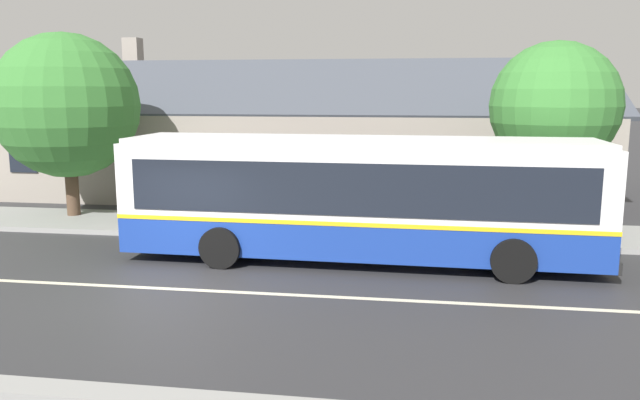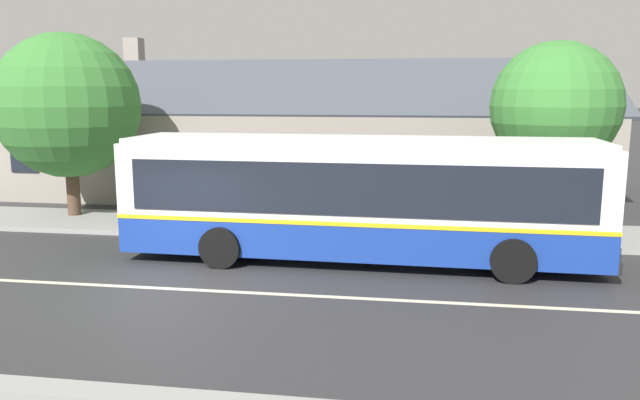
% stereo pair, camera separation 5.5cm
% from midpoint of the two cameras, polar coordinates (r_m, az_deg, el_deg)
% --- Properties ---
extents(ground_plane, '(300.00, 300.00, 0.00)m').
position_cam_midpoint_polar(ground_plane, '(13.92, -14.04, -7.85)').
color(ground_plane, '#2D2D30').
extents(sidewalk_far, '(60.00, 3.00, 0.15)m').
position_cam_midpoint_polar(sidewalk_far, '(19.37, -7.19, -2.36)').
color(sidewalk_far, gray).
rests_on(sidewalk_far, ground).
extents(curb_near, '(60.00, 0.50, 0.12)m').
position_cam_midpoint_polar(curb_near, '(10.01, -24.99, -15.39)').
color(curb_near, gray).
rests_on(curb_near, ground).
extents(lane_divider_stripe, '(60.00, 0.16, 0.01)m').
position_cam_midpoint_polar(lane_divider_stripe, '(13.92, -14.04, -7.83)').
color(lane_divider_stripe, beige).
rests_on(lane_divider_stripe, ground).
extents(community_building, '(25.63, 9.66, 6.50)m').
position_cam_midpoint_polar(community_building, '(26.80, -3.57, 4.82)').
color(community_building, gray).
rests_on(community_building, ground).
extents(transit_bus, '(11.65, 2.94, 3.06)m').
position_cam_midpoint_polar(transit_bus, '(15.35, 3.72, 0.42)').
color(transit_bus, navy).
rests_on(transit_bus, ground).
extents(bench_by_building, '(1.71, 0.51, 0.94)m').
position_cam_midpoint_polar(bench_by_building, '(20.15, -15.21, -0.72)').
color(bench_by_building, brown).
rests_on(bench_by_building, sidewalk_far).
extents(bench_down_street, '(1.81, 0.51, 0.94)m').
position_cam_midpoint_polar(bench_down_street, '(18.60, -2.34, -1.24)').
color(bench_down_street, brown).
rests_on(bench_down_street, sidewalk_far).
extents(street_tree_primary, '(3.68, 3.68, 5.60)m').
position_cam_midpoint_polar(street_tree_primary, '(19.33, 20.91, 7.56)').
color(street_tree_primary, '#4C3828').
rests_on(street_tree_primary, ground).
extents(street_tree_secondary, '(4.61, 4.61, 6.02)m').
position_cam_midpoint_polar(street_tree_secondary, '(21.74, -22.03, 7.98)').
color(street_tree_secondary, '#4C3828').
rests_on(street_tree_secondary, ground).
extents(bus_stop_sign, '(0.36, 0.07, 2.40)m').
position_cam_midpoint_polar(bus_stop_sign, '(17.87, 22.41, 1.01)').
color(bus_stop_sign, gray).
rests_on(bus_stop_sign, sidewalk_far).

